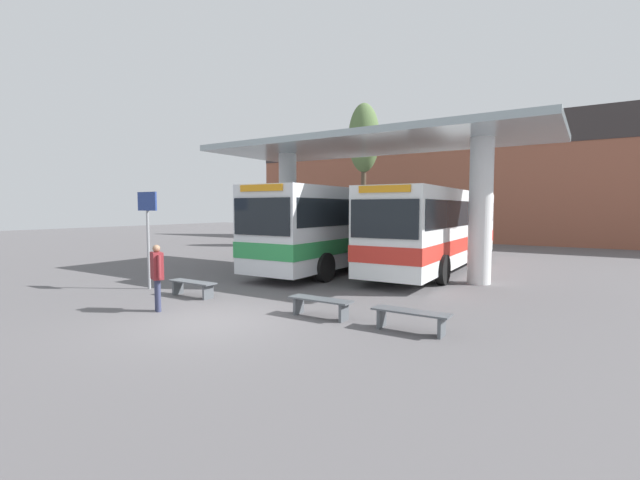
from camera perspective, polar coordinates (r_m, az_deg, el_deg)
name	(u,v)px	position (r m, az deg, el deg)	size (l,w,h in m)	color
ground_plane	(213,320)	(10.49, -14.04, -10.37)	(100.00, 100.00, 0.00)	#565456
townhouse_backdrop	(477,171)	(34.29, 20.15, 8.64)	(40.00, 0.58, 9.26)	brown
station_canopy	(372,161)	(17.22, 6.95, 10.37)	(13.29, 5.59, 5.27)	silver
transit_bus_left_bay	(338,225)	(18.47, 2.38, 2.04)	(2.88, 10.34, 3.43)	silver
transit_bus_center_bay	(439,226)	(19.15, 15.62, 1.85)	(2.91, 12.53, 3.36)	white
waiting_bench_near_pillar	(192,285)	(13.31, -16.64, -5.81)	(1.64, 0.44, 0.46)	#4C5156
waiting_bench_mid_platform	(411,316)	(9.40, 11.98, -9.91)	(1.67, 0.44, 0.46)	#4C5156
waiting_bench_far_platform	(320,303)	(10.39, 0.06, -8.46)	(1.61, 0.44, 0.46)	#4C5156
info_sign_platform	(148,220)	(14.86, -22.00, 2.45)	(0.90, 0.09, 3.15)	gray
pedestrian_waiting	(157,271)	(11.63, -20.91, -3.86)	(0.61, 0.41, 1.71)	#333856
poplar_tree_behind_left	(364,140)	(29.95, 5.87, 13.12)	(2.11, 2.11, 9.71)	#473A2B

